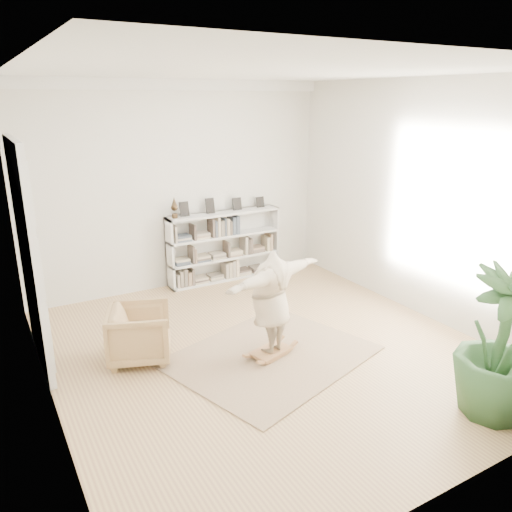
{
  "coord_description": "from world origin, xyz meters",
  "views": [
    {
      "loc": [
        -3.2,
        -5.24,
        3.3
      ],
      "look_at": [
        0.05,
        0.4,
        1.23
      ],
      "focal_mm": 35.0,
      "sensor_mm": 36.0,
      "label": 1
    }
  ],
  "objects_px": {
    "rocker_board": "(271,352)",
    "houseplant": "(501,345)",
    "person": "(271,299)",
    "bookshelf": "(224,247)",
    "armchair": "(140,334)"
  },
  "relations": [
    {
      "from": "rocker_board",
      "to": "houseplant",
      "type": "distance_m",
      "value": 2.79
    },
    {
      "from": "rocker_board",
      "to": "person",
      "type": "distance_m",
      "value": 0.76
    },
    {
      "from": "bookshelf",
      "to": "person",
      "type": "distance_m",
      "value": 3.12
    },
    {
      "from": "armchair",
      "to": "person",
      "type": "bearing_deg",
      "value": -97.65
    },
    {
      "from": "bookshelf",
      "to": "armchair",
      "type": "relative_size",
      "value": 2.76
    },
    {
      "from": "armchair",
      "to": "rocker_board",
      "type": "distance_m",
      "value": 1.74
    },
    {
      "from": "person",
      "to": "houseplant",
      "type": "height_order",
      "value": "houseplant"
    },
    {
      "from": "bookshelf",
      "to": "rocker_board",
      "type": "xyz_separation_m",
      "value": [
        -0.81,
        -3.01,
        -0.56
      ]
    },
    {
      "from": "bookshelf",
      "to": "houseplant",
      "type": "xyz_separation_m",
      "value": [
        0.63,
        -5.27,
        0.19
      ]
    },
    {
      "from": "bookshelf",
      "to": "armchair",
      "type": "xyz_separation_m",
      "value": [
        -2.32,
        -2.19,
        -0.27
      ]
    },
    {
      "from": "rocker_board",
      "to": "person",
      "type": "height_order",
      "value": "person"
    },
    {
      "from": "armchair",
      "to": "houseplant",
      "type": "height_order",
      "value": "houseplant"
    },
    {
      "from": "bookshelf",
      "to": "armchair",
      "type": "bearing_deg",
      "value": -136.64
    },
    {
      "from": "bookshelf",
      "to": "rocker_board",
      "type": "height_order",
      "value": "bookshelf"
    },
    {
      "from": "armchair",
      "to": "person",
      "type": "relative_size",
      "value": 0.47
    }
  ]
}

